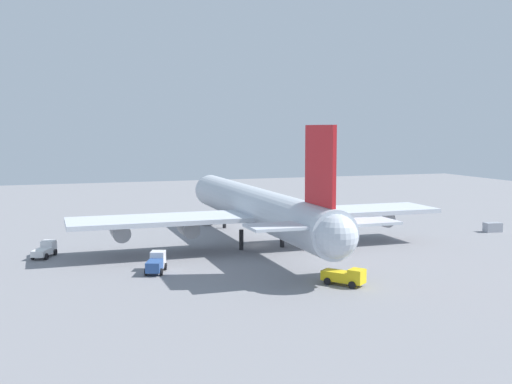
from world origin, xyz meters
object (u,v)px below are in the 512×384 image
object	(u,v)px
baggage_tug	(208,219)
cargo_container_aft	(350,220)
cargo_loader	(45,250)
maintenance_van	(345,276)
safety_cone_nose	(201,219)
cargo_airplane	(257,208)
cargo_container_fore	(493,227)
catering_truck	(156,263)

from	to	relation	value
baggage_tug	cargo_container_aft	world-z (taller)	baggage_tug
cargo_loader	maintenance_van	world-z (taller)	cargo_loader
safety_cone_nose	maintenance_van	bearing A→B (deg)	-176.05
cargo_airplane	safety_cone_nose	world-z (taller)	cargo_airplane
baggage_tug	maintenance_van	xyz separation A→B (m)	(-53.06, -3.48, 0.03)
cargo_loader	maintenance_van	xyz separation A→B (m)	(-29.65, -34.59, 0.01)
safety_cone_nose	cargo_container_fore	bearing A→B (deg)	-122.56
catering_truck	cargo_loader	world-z (taller)	catering_truck
catering_truck	maintenance_van	distance (m)	25.15
maintenance_van	cargo_container_aft	world-z (taller)	maintenance_van
cargo_loader	safety_cone_nose	bearing A→B (deg)	-47.97
baggage_tug	cargo_loader	world-z (taller)	cargo_loader
maintenance_van	cargo_container_aft	xyz separation A→B (m)	(43.52, -23.35, -0.16)
maintenance_van	cargo_container_aft	distance (m)	49.39
cargo_loader	cargo_container_aft	world-z (taller)	cargo_loader
catering_truck	cargo_container_aft	distance (m)	52.73
baggage_tug	maintenance_van	distance (m)	53.18
cargo_container_fore	cargo_container_aft	distance (m)	26.62
baggage_tug	maintenance_van	world-z (taller)	maintenance_van
cargo_airplane	safety_cone_nose	xyz separation A→B (m)	(29.28, 2.15, -5.84)
baggage_tug	cargo_container_aft	distance (m)	28.47
baggage_tug	cargo_airplane	bearing A→B (deg)	-176.17
safety_cone_nose	baggage_tug	bearing A→B (deg)	-173.62
cargo_loader	cargo_container_aft	size ratio (longest dim) A/B	1.54
catering_truck	maintenance_van	bearing A→B (deg)	-124.94
cargo_container_fore	cargo_airplane	bearing A→B (deg)	88.35
cargo_container_aft	safety_cone_nose	size ratio (longest dim) A/B	4.67
cargo_loader	safety_cone_nose	distance (m)	41.25
maintenance_van	cargo_container_fore	bearing A→B (deg)	-58.75
maintenance_van	cargo_loader	bearing A→B (deg)	49.39
cargo_container_aft	safety_cone_nose	world-z (taller)	cargo_container_aft
baggage_tug	cargo_container_aft	bearing A→B (deg)	-109.58
cargo_airplane	catering_truck	world-z (taller)	cargo_airplane
cargo_airplane	cargo_container_aft	size ratio (longest dim) A/B	17.72
safety_cone_nose	cargo_container_aft	bearing A→B (deg)	-116.73
cargo_loader	safety_cone_nose	world-z (taller)	cargo_loader
cargo_container_fore	safety_cone_nose	xyz separation A→B (m)	(30.59, 47.92, -0.48)
baggage_tug	cargo_container_fore	bearing A→B (deg)	-119.08
cargo_airplane	cargo_container_fore	size ratio (longest dim) A/B	19.63
baggage_tug	cargo_container_aft	xyz separation A→B (m)	(-9.54, -26.83, -0.13)
maintenance_van	cargo_container_aft	bearing A→B (deg)	-28.21
catering_truck	cargo_airplane	bearing A→B (deg)	-54.17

